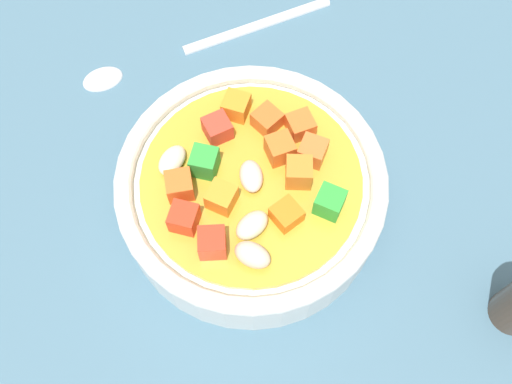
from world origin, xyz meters
TOP-DOWN VIEW (x-y plane):
  - ground_plane at (0.00, 0.00)cm, footprint 140.00×140.00cm
  - soup_bowl_main at (-0.01, 0.01)cm, footprint 17.01×17.01cm
  - spoon at (13.31, 4.25)cm, footprint 9.13×19.36cm

SIDE VIEW (x-z plane):
  - ground_plane at x=0.00cm, z-range -2.00..0.00cm
  - spoon at x=13.31cm, z-range -0.04..0.95cm
  - soup_bowl_main at x=-0.01cm, z-range -0.37..5.41cm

